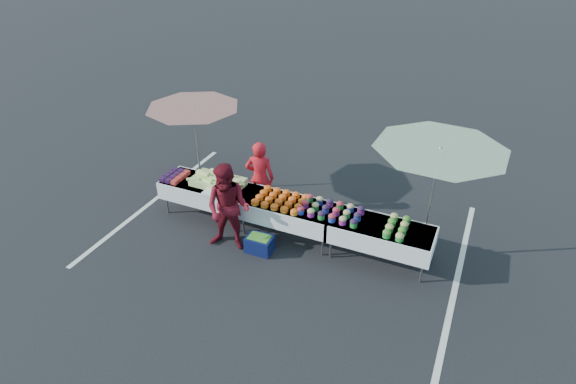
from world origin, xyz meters
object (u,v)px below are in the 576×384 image
at_px(table_right, 381,234).
at_px(customer, 228,208).
at_px(table_left, 207,191).
at_px(table_center, 288,211).
at_px(umbrella_right, 439,159).
at_px(umbrella_left, 194,115).
at_px(storage_bin, 260,244).
at_px(vendor, 260,178).

bearing_deg(table_right, customer, -164.20).
bearing_deg(table_left, table_center, 0.00).
distance_m(customer, umbrella_right, 3.73).
xyz_separation_m(umbrella_left, storage_bin, (2.21, -1.45, -1.65)).
distance_m(table_center, customer, 1.17).
bearing_deg(customer, table_left, 133.38).
height_order(table_center, table_right, same).
xyz_separation_m(vendor, umbrella_left, (-1.63, 0.25, 1.01)).
xyz_separation_m(vendor, umbrella_right, (3.37, -0.15, 1.24)).
bearing_deg(storage_bin, table_center, 64.91).
height_order(table_right, customer, customer).
xyz_separation_m(table_right, storage_bin, (-2.09, -0.65, -0.42)).
bearing_deg(table_left, vendor, 30.61).
relative_size(table_left, table_center, 1.00).
distance_m(table_left, storage_bin, 1.70).
xyz_separation_m(customer, umbrella_left, (-1.65, 1.55, 0.95)).
relative_size(umbrella_left, umbrella_right, 0.76).
bearing_deg(storage_bin, table_right, 16.07).
relative_size(table_center, vendor, 1.16).
distance_m(table_left, customer, 1.24).
height_order(table_left, storage_bin, table_left).
distance_m(table_right, storage_bin, 2.23).
distance_m(table_left, table_center, 1.80).
height_order(umbrella_left, umbrella_right, umbrella_right).
distance_m(vendor, customer, 1.30).
distance_m(table_left, umbrella_right, 4.56).
bearing_deg(vendor, storage_bin, 99.26).
relative_size(vendor, customer, 0.93).
bearing_deg(umbrella_right, vendor, 177.45).
height_order(vendor, customer, customer).
distance_m(table_center, umbrella_right, 2.92).
bearing_deg(umbrella_right, customer, -161.05).
bearing_deg(umbrella_left, storage_bin, -33.24).
distance_m(table_right, umbrella_right, 1.67).
bearing_deg(table_left, umbrella_right, 5.31).
relative_size(table_center, customer, 1.08).
height_order(table_left, vendor, vendor).
height_order(table_left, table_center, same).
bearing_deg(vendor, table_center, 131.07).
height_order(customer, umbrella_left, umbrella_left).
distance_m(vendor, umbrella_right, 3.59).
relative_size(table_left, table_right, 1.00).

